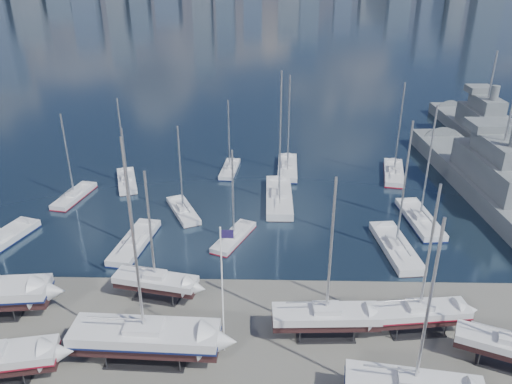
{
  "coord_description": "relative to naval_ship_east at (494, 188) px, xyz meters",
  "views": [
    {
      "loc": [
        2.9,
        -42.89,
        30.05
      ],
      "look_at": [
        1.67,
        8.0,
        6.31
      ],
      "focal_mm": 35.0,
      "sensor_mm": 36.0,
      "label": 1
    }
  ],
  "objects": [
    {
      "name": "sailboat_moored_3",
      "position": [
        -46.33,
        -13.56,
        -1.36
      ],
      "size": [
        4.26,
        10.25,
        14.86
      ],
      "rotation": [
        0.0,
        0.0,
        1.42
      ],
      "color": "black",
      "rests_on": "water"
    },
    {
      "name": "sailboat_cradle_6",
      "position": [
        -17.72,
        -27.5,
        0.32
      ],
      "size": [
        9.06,
        3.56,
        14.39
      ],
      "rotation": [
        0.0,
        0.0,
        0.13
      ],
      "color": "#2D2D33",
      "rests_on": "ground"
    },
    {
      "name": "sailboat_cradle_2",
      "position": [
        -41.77,
        -23.26,
        0.28
      ],
      "size": [
        8.42,
        3.91,
        13.47
      ],
      "rotation": [
        0.0,
        0.0,
        -0.21
      ],
      "color": "#2D2D33",
      "rests_on": "ground"
    },
    {
      "name": "sailboat_moored_11",
      "position": [
        -11.73,
        7.98,
        -1.36
      ],
      "size": [
        4.68,
        10.4,
        15.03
      ],
      "rotation": [
        0.0,
        0.0,
        1.38
      ],
      "color": "black",
      "rests_on": "water"
    },
    {
      "name": "sailboat_moored_5",
      "position": [
        -36.97,
        9.0,
        -1.35
      ],
      "size": [
        2.96,
        8.13,
        11.9
      ],
      "rotation": [
        0.0,
        0.0,
        1.48
      ],
      "color": "black",
      "rests_on": "water"
    },
    {
      "name": "sailboat_moored_1",
      "position": [
        -57.81,
        -1.22,
        -1.36
      ],
      "size": [
        3.96,
        8.76,
        12.66
      ],
      "rotation": [
        0.0,
        0.0,
        1.38
      ],
      "color": "black",
      "rests_on": "water"
    },
    {
      "name": "naval_ship_west",
      "position": [
        7.65,
        24.56,
        0.0
      ],
      "size": [
        7.63,
        38.9,
        17.48
      ],
      "rotation": [
        0.0,
        0.0,
        1.61
      ],
      "color": "slate",
      "rests_on": "water"
    },
    {
      "name": "flagpole",
      "position": [
        -34.52,
        -30.29,
        5.19
      ],
      "size": [
        1.05,
        0.12,
        11.92
      ],
      "color": "white",
      "rests_on": "ground"
    },
    {
      "name": "sailboat_moored_8",
      "position": [
        -27.94,
        9.51,
        -1.36
      ],
      "size": [
        3.34,
        10.6,
        15.69
      ],
      "rotation": [
        0.0,
        0.0,
        1.53
      ],
      "color": "black",
      "rests_on": "water"
    },
    {
      "name": "water",
      "position": [
        -34.03,
        280.0,
        -1.81
      ],
      "size": [
        1400.0,
        600.0,
        0.4
      ],
      "primitive_type": "cube",
      "color": "#1A273D",
      "rests_on": "ground"
    },
    {
      "name": "sailboat_moored_9",
      "position": [
        -16.45,
        -13.97,
        -1.34
      ],
      "size": [
        4.17,
        10.91,
        16.07
      ],
      "rotation": [
        0.0,
        0.0,
        1.69
      ],
      "color": "black",
      "rests_on": "water"
    },
    {
      "name": "sailboat_cradle_4",
      "position": [
        -25.9,
        -28.22,
        0.37
      ],
      "size": [
        9.37,
        2.99,
        15.2
      ],
      "rotation": [
        0.0,
        0.0,
        0.04
      ],
      "color": "#2D2D33",
      "rests_on": "ground"
    },
    {
      "name": "sailboat_cradle_7",
      "position": [
        -11.51,
        -31.55,
        0.3
      ],
      "size": [
        8.55,
        5.46,
        13.76
      ],
      "rotation": [
        0.0,
        0.0,
        -0.41
      ],
      "color": "#2D2D33",
      "rests_on": "ground"
    },
    {
      "name": "sailboat_cradle_3",
      "position": [
        -40.9,
        -31.41,
        0.58
      ],
      "size": [
        12.27,
        3.88,
        19.36
      ],
      "rotation": [
        0.0,
        0.0,
        -0.04
      ],
      "color": "#2D2D33",
      "rests_on": "ground"
    },
    {
      "name": "sailboat_moored_2",
      "position": [
        -51.85,
        4.01,
        -1.34
      ],
      "size": [
        5.06,
        9.21,
        13.41
      ],
      "rotation": [
        0.0,
        0.0,
        1.88
      ],
      "color": "black",
      "rests_on": "water"
    },
    {
      "name": "naval_ship_east",
      "position": [
        0.0,
        0.0,
        0.0
      ],
      "size": [
        10.59,
        47.75,
        18.26
      ],
      "rotation": [
        0.0,
        0.0,
        1.63
      ],
      "color": "slate",
      "rests_on": "water"
    },
    {
      "name": "sailboat_moored_4",
      "position": [
        -42.01,
        -5.32,
        -1.34
      ],
      "size": [
        5.59,
        8.43,
        12.43
      ],
      "rotation": [
        0.0,
        0.0,
        2.01
      ],
      "color": "black",
      "rests_on": "water"
    },
    {
      "name": "sailboat_moored_6",
      "position": [
        -34.97,
        -12.0,
        -1.35
      ],
      "size": [
        5.16,
        8.14,
        11.83
      ],
      "rotation": [
        0.0,
        0.0,
        1.16
      ],
      "color": "black",
      "rests_on": "water"
    },
    {
      "name": "ground",
      "position": [
        -34.03,
        -30.0,
        -1.66
      ],
      "size": [
        1400.0,
        1400.0,
        0.0
      ],
      "primitive_type": "plane",
      "color": "#605E59",
      "rests_on": "ground"
    },
    {
      "name": "sailboat_moored_10",
      "position": [
        -11.88,
        -7.09,
        -1.36
      ],
      "size": [
        3.94,
        10.81,
        15.82
      ],
      "rotation": [
        0.0,
        0.0,
        1.66
      ],
      "color": "black",
      "rests_on": "water"
    },
    {
      "name": "sailboat_moored_7",
      "position": [
        -29.47,
        -1.35,
        -1.34
      ],
      "size": [
        3.49,
        12.33,
        18.61
      ],
      "rotation": [
        0.0,
        0.0,
        1.57
      ],
      "color": "black",
      "rests_on": "water"
    }
  ]
}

